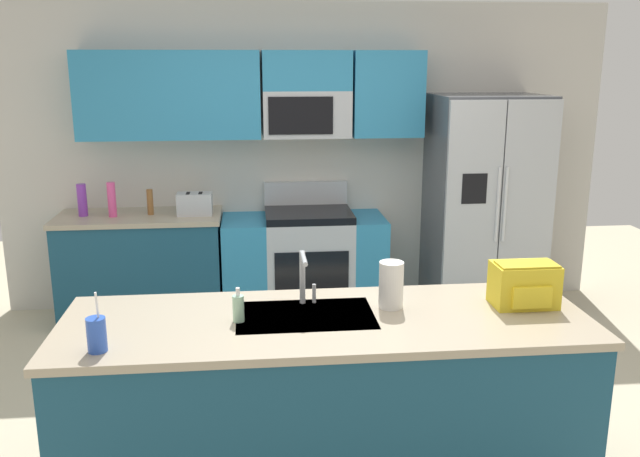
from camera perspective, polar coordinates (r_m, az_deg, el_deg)
name	(u,v)px	position (r m, az deg, el deg)	size (l,w,h in m)	color
ground_plane	(336,419)	(4.24, 1.41, -15.93)	(9.00, 9.00, 0.00)	beige
kitchen_wall_unit	(290,139)	(5.77, -2.57, 7.66)	(5.20, 0.43, 2.60)	beige
back_counter	(142,267)	(5.76, -14.89, -3.21)	(1.33, 0.63, 0.90)	navy
range_oven	(304,263)	(5.71, -1.36, -2.97)	(1.36, 0.61, 1.10)	#B7BABF
refrigerator	(484,206)	(5.84, 13.82, 1.89)	(0.90, 0.76, 1.85)	#4C4F54
island_counter	(326,401)	(3.49, 0.53, -14.45)	(2.59, 0.87, 0.90)	navy
toaster	(195,204)	(5.52, -10.62, 2.07)	(0.28, 0.16, 0.18)	#B7BABF
pepper_mill	(150,202)	(5.61, -14.26, 2.20)	(0.05, 0.05, 0.21)	brown
bottle_purple	(82,200)	(5.71, -19.59, 2.30)	(0.07, 0.07, 0.26)	purple
bottle_pink	(112,200)	(5.61, -17.31, 2.37)	(0.07, 0.07, 0.28)	#EA4C93
sink_faucet	(304,274)	(3.41, -1.37, -3.87)	(0.09, 0.21, 0.28)	#B7BABF
drink_cup_blue	(97,334)	(3.07, -18.48, -8.55)	(0.08, 0.08, 0.27)	blue
soap_dispenser	(238,308)	(3.26, -6.97, -6.72)	(0.06, 0.06, 0.17)	#A5D8B2
paper_towel_roll	(391,285)	(3.41, 6.07, -4.79)	(0.12, 0.12, 0.24)	white
backpack	(524,284)	(3.58, 17.01, -4.52)	(0.32, 0.22, 0.23)	yellow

